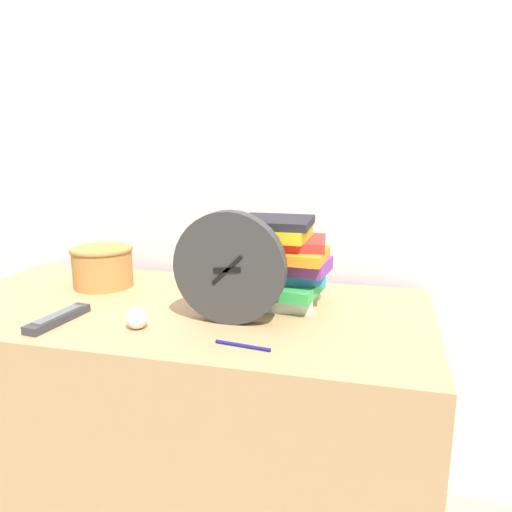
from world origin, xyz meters
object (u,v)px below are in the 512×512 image
at_px(basket, 103,265).
at_px(pen, 243,346).
at_px(book_stack, 281,262).
at_px(desk_clock, 229,268).
at_px(tv_remote, 58,318).
at_px(crumpled_paper_ball, 137,318).

xyz_separation_m(basket, pen, (0.54, -0.34, -0.06)).
bearing_deg(basket, book_stack, -3.72).
xyz_separation_m(desk_clock, pen, (0.07, -0.14, -0.13)).
bearing_deg(tv_remote, book_stack, 28.42).
xyz_separation_m(basket, crumpled_paper_ball, (0.27, -0.30, -0.04)).
bearing_deg(book_stack, tv_remote, -151.58).
bearing_deg(book_stack, basket, 176.28).
distance_m(basket, crumpled_paper_ball, 0.40).
bearing_deg(crumpled_paper_ball, tv_remote, -176.74).
xyz_separation_m(basket, tv_remote, (0.06, -0.31, -0.06)).
distance_m(tv_remote, crumpled_paper_ball, 0.21).
height_order(tv_remote, pen, tv_remote).
xyz_separation_m(tv_remote, crumpled_paper_ball, (0.21, 0.01, 0.02)).
relative_size(tv_remote, crumpled_paper_ball, 3.77).
relative_size(book_stack, pen, 2.01).
bearing_deg(basket, desk_clock, -23.41).
distance_m(basket, tv_remote, 0.32).
height_order(basket, crumpled_paper_ball, basket).
distance_m(tv_remote, pen, 0.48).
relative_size(basket, pen, 1.45).
bearing_deg(desk_clock, basket, 156.59).
distance_m(desk_clock, pen, 0.21).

